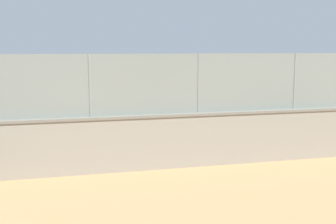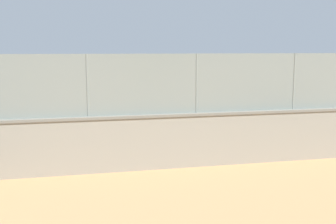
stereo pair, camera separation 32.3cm
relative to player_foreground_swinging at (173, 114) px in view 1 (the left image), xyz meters
The scene contains 6 objects.
ground_plane 10.21m from the player_foreground_swinging, 97.06° to the right, with size 260.00×260.00×0.00m, color tan.
perimeter_wall 4.15m from the player_foreground_swinging, 109.52° to the left, with size 29.71×0.64×1.66m.
fence_panel_on_wall 4.43m from the player_foreground_swinging, 109.52° to the left, with size 29.18×0.26×1.78m.
player_foreground_swinging is the anchor object (origin of this frame).
player_baseline_waiting 2.84m from the player_foreground_swinging, 27.84° to the left, with size 0.99×0.80×1.59m.
sports_ball 1.83m from the player_foreground_swinging, 68.09° to the left, with size 0.22×0.22×0.22m, color yellow.
Camera 1 is at (5.42, 26.11, 3.60)m, focal length 45.09 mm.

